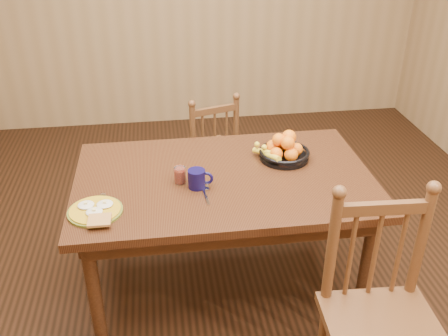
{
  "coord_description": "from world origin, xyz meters",
  "views": [
    {
      "loc": [
        -0.32,
        -2.31,
        2.11
      ],
      "look_at": [
        0.0,
        0.0,
        0.8
      ],
      "focal_mm": 40.0,
      "sensor_mm": 36.0,
      "label": 1
    }
  ],
  "objects": [
    {
      "name": "chair_far",
      "position": [
        0.01,
        0.92,
        0.43
      ],
      "size": [
        0.49,
        0.48,
        0.88
      ],
      "rotation": [
        0.0,
        0.0,
        3.43
      ],
      "color": "#4E2B17",
      "rests_on": "ground"
    },
    {
      "name": "room",
      "position": [
        0.0,
        0.0,
        1.35
      ],
      "size": [
        4.52,
        5.02,
        2.72
      ],
      "color": "black",
      "rests_on": "ground"
    },
    {
      "name": "chair_near",
      "position": [
        0.55,
        -0.88,
        0.51
      ],
      "size": [
        0.5,
        0.48,
        1.05
      ],
      "rotation": [
        0.0,
        0.0,
        -0.05
      ],
      "color": "#4E2B17",
      "rests_on": "ground"
    },
    {
      "name": "fruit_bowl",
      "position": [
        0.36,
        0.15,
        0.81
      ],
      "size": [
        0.32,
        0.29,
        0.17
      ],
      "color": "black",
      "rests_on": "dining_table"
    },
    {
      "name": "breakfast_plate",
      "position": [
        -0.66,
        -0.26,
        0.76
      ],
      "size": [
        0.26,
        0.29,
        0.04
      ],
      "color": "#59601E",
      "rests_on": "dining_table"
    },
    {
      "name": "spoon",
      "position": [
        -0.63,
        -0.14,
        0.75
      ],
      "size": [
        0.04,
        0.16,
        0.01
      ],
      "rotation": [
        0.0,
        0.0,
        0.07
      ],
      "color": "silver",
      "rests_on": "dining_table"
    },
    {
      "name": "juice_glass",
      "position": [
        -0.24,
        -0.03,
        0.79
      ],
      "size": [
        0.06,
        0.06,
        0.09
      ],
      "color": "silver",
      "rests_on": "dining_table"
    },
    {
      "name": "dining_table",
      "position": [
        0.0,
        0.0,
        0.67
      ],
      "size": [
        1.6,
        1.0,
        0.75
      ],
      "color": "black",
      "rests_on": "ground"
    },
    {
      "name": "fork",
      "position": [
        -0.12,
        -0.17,
        0.75
      ],
      "size": [
        0.04,
        0.18,
        0.0
      ],
      "rotation": [
        0.0,
        0.0,
        0.08
      ],
      "color": "silver",
      "rests_on": "dining_table"
    },
    {
      "name": "coffee_mug",
      "position": [
        -0.15,
        -0.09,
        0.8
      ],
      "size": [
        0.13,
        0.09,
        0.1
      ],
      "color": "black",
      "rests_on": "dining_table"
    }
  ]
}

